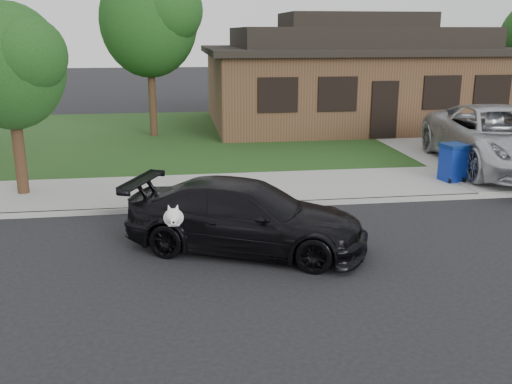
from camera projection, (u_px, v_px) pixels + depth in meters
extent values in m
plane|color=black|center=(384.00, 260.00, 10.37)|extent=(120.00, 120.00, 0.00)
cube|color=gray|center=(317.00, 186.00, 15.12)|extent=(60.00, 3.00, 0.12)
cube|color=gray|center=(332.00, 202.00, 13.69)|extent=(60.00, 0.12, 0.12)
cube|color=#193814|center=(268.00, 134.00, 22.74)|extent=(60.00, 13.00, 0.13)
cube|color=gray|center=(445.00, 144.00, 20.70)|extent=(4.50, 13.00, 0.14)
imported|color=black|center=(246.00, 216.00, 10.71)|extent=(4.90, 3.47, 1.32)
ellipsoid|color=white|center=(174.00, 218.00, 9.68)|extent=(0.34, 0.40, 0.30)
sphere|color=white|center=(173.00, 216.00, 9.44)|extent=(0.26, 0.26, 0.26)
cube|color=white|center=(173.00, 221.00, 9.33)|extent=(0.09, 0.12, 0.08)
sphere|color=black|center=(173.00, 222.00, 9.27)|extent=(0.04, 0.04, 0.04)
cone|color=white|center=(169.00, 208.00, 9.44)|extent=(0.11, 0.11, 0.14)
cone|color=white|center=(177.00, 207.00, 9.46)|extent=(0.11, 0.11, 0.14)
imported|color=#B9BCC1|center=(501.00, 138.00, 16.52)|extent=(3.79, 6.78, 1.79)
cube|color=navy|center=(453.00, 164.00, 15.33)|extent=(0.66, 0.66, 0.90)
cube|color=#071D57|center=(455.00, 146.00, 15.19)|extent=(0.72, 0.72, 0.10)
cylinder|color=black|center=(449.00, 181.00, 15.14)|extent=(0.08, 0.15, 0.14)
cylinder|color=black|center=(464.00, 180.00, 15.20)|extent=(0.08, 0.15, 0.14)
cube|color=#422B1C|center=(352.00, 88.00, 24.77)|extent=(12.00, 8.00, 3.00)
cube|color=black|center=(354.00, 50.00, 24.33)|extent=(12.60, 8.60, 0.25)
cube|color=black|center=(354.00, 37.00, 24.19)|extent=(10.00, 6.50, 0.80)
cube|color=black|center=(355.00, 20.00, 24.00)|extent=(6.00, 3.50, 0.60)
cube|color=black|center=(384.00, 110.00, 21.04)|extent=(1.00, 0.06, 2.10)
cube|color=black|center=(278.00, 95.00, 20.34)|extent=(1.30, 0.05, 1.10)
cube|color=black|center=(338.00, 94.00, 20.64)|extent=(1.30, 0.05, 1.10)
cube|color=black|center=(442.00, 92.00, 21.18)|extent=(1.30, 0.05, 1.10)
cube|color=black|center=(492.00, 92.00, 21.45)|extent=(1.30, 0.05, 1.10)
cylinder|color=#332114|center=(153.00, 103.00, 21.78)|extent=(0.28, 0.28, 2.48)
ellipsoid|color=#143811|center=(149.00, 20.00, 20.96)|extent=(3.60, 3.60, 4.14)
sphere|color=#26591E|center=(168.00, 10.00, 20.44)|extent=(2.52, 2.52, 2.52)
cylinder|color=#332114|center=(20.00, 157.00, 14.03)|extent=(0.28, 0.28, 1.80)
ellipsoid|color=#143811|center=(9.00, 66.00, 13.44)|extent=(2.60, 2.60, 2.99)
sphere|color=#26591E|center=(27.00, 55.00, 13.07)|extent=(1.82, 1.82, 1.82)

